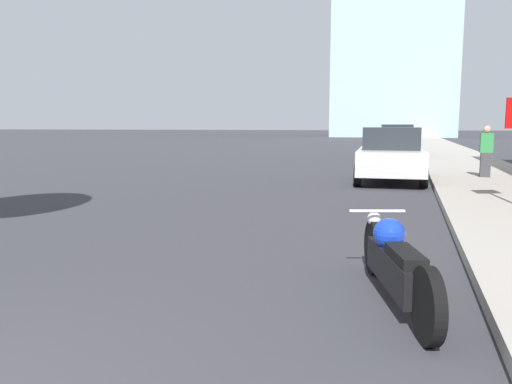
{
  "coord_description": "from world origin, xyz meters",
  "views": [
    {
      "loc": [
        2.89,
        -1.26,
        1.7
      ],
      "look_at": [
        0.88,
        5.41,
        0.77
      ],
      "focal_mm": 35.0,
      "sensor_mm": 36.0,
      "label": 1
    }
  ],
  "objects": [
    {
      "name": "sidewalk",
      "position": [
        5.36,
        40.0,
        0.07
      ],
      "size": [
        3.47,
        240.0,
        0.15
      ],
      "color": "#9E998E",
      "rests_on": "ground_plane"
    },
    {
      "name": "motorcycle",
      "position": [
        2.82,
        3.64,
        0.38
      ],
      "size": [
        0.93,
        2.44,
        0.77
      ],
      "rotation": [
        0.0,
        0.0,
        0.28
      ],
      "color": "black",
      "rests_on": "ground_plane"
    },
    {
      "name": "parked_car_silver",
      "position": [
        2.44,
        14.23,
        0.82
      ],
      "size": [
        2.11,
        3.96,
        1.66
      ],
      "rotation": [
        0.0,
        0.0,
        0.04
      ],
      "color": "#BCBCC1",
      "rests_on": "ground_plane"
    },
    {
      "name": "parked_car_blue",
      "position": [
        2.42,
        25.93,
        0.89
      ],
      "size": [
        1.96,
        4.24,
        1.77
      ],
      "rotation": [
        0.0,
        0.0,
        -0.01
      ],
      "color": "#1E3899",
      "rests_on": "ground_plane"
    },
    {
      "name": "parked_car_white",
      "position": [
        2.68,
        39.09,
        0.85
      ],
      "size": [
        1.85,
        4.31,
        1.73
      ],
      "rotation": [
        0.0,
        0.0,
        -0.02
      ],
      "color": "silver",
      "rests_on": "ground_plane"
    },
    {
      "name": "parked_car_red",
      "position": [
        2.53,
        50.83,
        0.83
      ],
      "size": [
        2.25,
        4.63,
        1.68
      ],
      "rotation": [
        0.0,
        0.0,
        -0.08
      ],
      "color": "red",
      "rests_on": "ground_plane"
    },
    {
      "name": "parked_car_yellow",
      "position": [
        2.28,
        62.1,
        0.88
      ],
      "size": [
        2.27,
        4.24,
        1.75
      ],
      "rotation": [
        0.0,
        0.0,
        -0.1
      ],
      "color": "gold",
      "rests_on": "ground_plane"
    },
    {
      "name": "pedestrian",
      "position": [
        5.21,
        15.26,
        0.93
      ],
      "size": [
        0.36,
        0.22,
        1.55
      ],
      "color": "#38383D",
      "rests_on": "sidewalk"
    }
  ]
}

